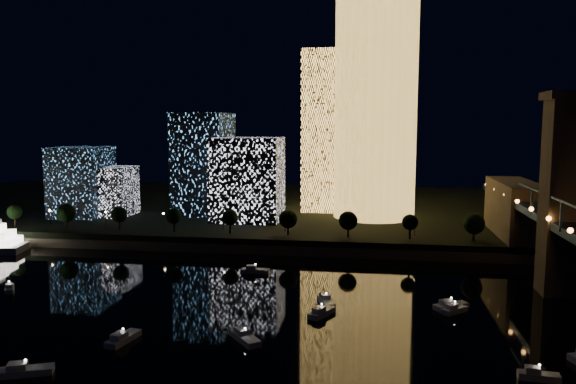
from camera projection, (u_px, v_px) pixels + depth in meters
name	position (u px, v px, depth m)	size (l,w,h in m)	color
ground	(269.00, 361.00, 100.92)	(520.00, 520.00, 0.00)	black
far_bank	(333.00, 210.00, 257.58)	(420.00, 160.00, 5.00)	black
seawall	(316.00, 250.00, 181.18)	(420.00, 6.00, 3.00)	#6B5E4C
tower_cylindrical	(376.00, 106.00, 219.77)	(34.00, 34.00, 87.77)	#F0B04C
tower_rectangular	(329.00, 131.00, 239.98)	(21.25, 21.25, 67.61)	#F0B04C
midrise_blocks	(181.00, 175.00, 226.49)	(91.52, 39.24, 41.54)	silver
motorboats	(284.00, 335.00, 111.07)	(137.73, 87.28, 2.78)	silver
esplanade_trees	(243.00, 218.00, 189.75)	(166.00, 6.72, 8.86)	black
street_lamps	(223.00, 219.00, 197.11)	(132.70, 0.70, 5.65)	black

